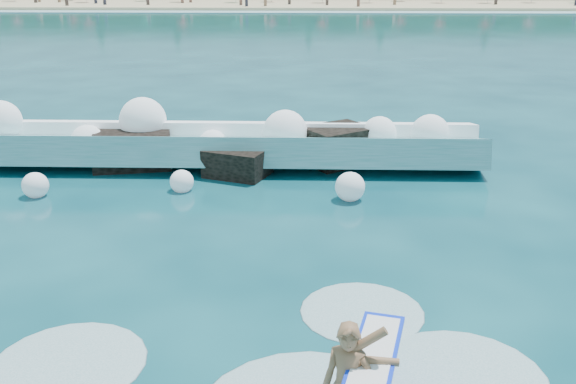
{
  "coord_description": "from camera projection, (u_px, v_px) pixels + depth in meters",
  "views": [
    {
      "loc": [
        1.83,
        -9.58,
        5.35
      ],
      "look_at": [
        1.5,
        2.0,
        1.2
      ],
      "focal_mm": 40.0,
      "sensor_mm": 36.0,
      "label": 1
    }
  ],
  "objects": [
    {
      "name": "wet_band",
      "position": [
        291.0,
        12.0,
        73.9
      ],
      "size": [
        140.0,
        5.0,
        0.08
      ],
      "primitive_type": "cube",
      "color": "silver",
      "rests_on": "ground"
    },
    {
      "name": "ground",
      "position": [
        196.0,
        297.0,
        10.87
      ],
      "size": [
        200.0,
        200.0,
        0.0
      ],
      "primitive_type": "plane",
      "color": "#083442",
      "rests_on": "ground"
    },
    {
      "name": "beach",
      "position": [
        293.0,
        4.0,
        84.2
      ],
      "size": [
        140.0,
        20.0,
        0.4
      ],
      "primitive_type": "cube",
      "color": "tan",
      "rests_on": "ground"
    },
    {
      "name": "breaking_wave",
      "position": [
        188.0,
        146.0,
        17.99
      ],
      "size": [
        16.21,
        2.61,
        1.4
      ],
      "color": "teal",
      "rests_on": "ground"
    },
    {
      "name": "surfer_with_board",
      "position": [
        353.0,
        383.0,
        7.63
      ],
      "size": [
        1.19,
        2.91,
        1.72
      ],
      "color": "#8A6140",
      "rests_on": "ground"
    },
    {
      "name": "rock_cluster",
      "position": [
        227.0,
        153.0,
        17.75
      ],
      "size": [
        7.98,
        3.1,
        1.21
      ],
      "color": "black",
      "rests_on": "ground"
    },
    {
      "name": "wave_spray",
      "position": [
        188.0,
        133.0,
        17.68
      ],
      "size": [
        14.64,
        4.26,
        1.86
      ],
      "color": "white",
      "rests_on": "ground"
    }
  ]
}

